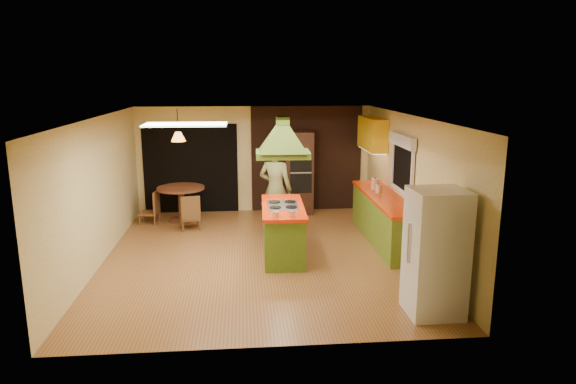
{
  "coord_description": "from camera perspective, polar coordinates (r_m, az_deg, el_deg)",
  "views": [
    {
      "loc": [
        -0.27,
        -8.84,
        3.17
      ],
      "look_at": [
        0.52,
        0.09,
        1.15
      ],
      "focal_mm": 32.0,
      "sensor_mm": 36.0,
      "label": 1
    }
  ],
  "objects": [
    {
      "name": "pendant_lamp",
      "position": [
        11.43,
        -12.09,
        6.03
      ],
      "size": [
        0.4,
        0.4,
        0.2
      ],
      "primitive_type": "cone",
      "rotation": [
        0.0,
        0.0,
        -0.37
      ],
      "color": "#FF9E3F",
      "rests_on": "ceiling_plane"
    },
    {
      "name": "ground",
      "position": [
        9.4,
        -3.16,
        -7.04
      ],
      "size": [
        6.5,
        6.5,
        0.0
      ],
      "primitive_type": "plane",
      "color": "#9A6332",
      "rests_on": "ground"
    },
    {
      "name": "chair_left",
      "position": [
        11.71,
        -15.21,
        -1.63
      ],
      "size": [
        0.45,
        0.45,
        0.73
      ],
      "primitive_type": null,
      "rotation": [
        0.0,
        0.0,
        -1.72
      ],
      "color": "brown",
      "rests_on": "ground"
    },
    {
      "name": "dining_table",
      "position": [
        11.66,
        -11.79,
        -0.56
      ],
      "size": [
        1.05,
        1.05,
        0.78
      ],
      "rotation": [
        0.0,
        0.0,
        0.43
      ],
      "color": "brown",
      "rests_on": "ground"
    },
    {
      "name": "canister_large",
      "position": [
        10.59,
        9.63,
        0.87
      ],
      "size": [
        0.17,
        0.17,
        0.23
      ],
      "primitive_type": "cylinder",
      "rotation": [
        0.0,
        0.0,
        -0.1
      ],
      "color": "beige",
      "rests_on": "right_counter"
    },
    {
      "name": "nook_opening",
      "position": [
        12.32,
        -10.74,
        2.56
      ],
      "size": [
        2.2,
        0.03,
        2.1
      ],
      "primitive_type": "cube",
      "color": "black",
      "rests_on": "ground"
    },
    {
      "name": "canister_small",
      "position": [
        10.32,
        10.04,
        0.36
      ],
      "size": [
        0.15,
        0.15,
        0.16
      ],
      "primitive_type": "cylinder",
      "rotation": [
        0.0,
        0.0,
        -0.3
      ],
      "color": "beige",
      "rests_on": "right_counter"
    },
    {
      "name": "chair_near",
      "position": [
        11.04,
        -10.84,
        -2.18
      ],
      "size": [
        0.49,
        0.49,
        0.76
      ],
      "primitive_type": null,
      "rotation": [
        0.0,
        0.0,
        3.35
      ],
      "color": "brown",
      "rests_on": "ground"
    },
    {
      "name": "refrigerator",
      "position": [
        7.18,
        16.09,
        -6.51
      ],
      "size": [
        0.73,
        0.69,
        1.74
      ],
      "primitive_type": "cube",
      "rotation": [
        0.0,
        0.0,
        0.02
      ],
      "color": "white",
      "rests_on": "ground"
    },
    {
      "name": "ceiling_plane",
      "position": [
        8.87,
        -3.35,
        8.34
      ],
      "size": [
        6.5,
        6.5,
        0.0
      ],
      "primitive_type": "plane",
      "rotation": [
        3.14,
        0.0,
        0.0
      ],
      "color": "silver",
      "rests_on": "room_walls"
    },
    {
      "name": "room_walls",
      "position": [
        9.05,
        -3.25,
        0.43
      ],
      "size": [
        5.5,
        6.5,
        6.5
      ],
      "color": "beige",
      "rests_on": "ground"
    },
    {
      "name": "man",
      "position": [
        10.37,
        -1.4,
        0.29
      ],
      "size": [
        0.81,
        0.7,
        1.89
      ],
      "primitive_type": "imported",
      "rotation": [
        0.0,
        0.0,
        2.71
      ],
      "color": "brown",
      "rests_on": "ground"
    },
    {
      "name": "right_counter",
      "position": [
        10.19,
        10.61,
        -2.93
      ],
      "size": [
        0.62,
        3.05,
        0.92
      ],
      "color": "olive",
      "rests_on": "ground"
    },
    {
      "name": "brick_panel",
      "position": [
        12.32,
        2.08,
        3.72
      ],
      "size": [
        2.64,
        0.03,
        2.5
      ],
      "primitive_type": "cube",
      "color": "#381E14",
      "rests_on": "ground"
    },
    {
      "name": "canister_medium",
      "position": [
        10.62,
        9.6,
        0.82
      ],
      "size": [
        0.16,
        0.16,
        0.2
      ],
      "primitive_type": "cylinder",
      "rotation": [
        0.0,
        0.0,
        0.13
      ],
      "color": "beige",
      "rests_on": "right_counter"
    },
    {
      "name": "upper_cabinets",
      "position": [
        11.47,
        9.35,
        6.42
      ],
      "size": [
        0.34,
        1.4,
        0.7
      ],
      "primitive_type": "cube",
      "color": "yellow",
      "rests_on": "room_walls"
    },
    {
      "name": "fluor_panel",
      "position": [
        7.72,
        -11.32,
        7.36
      ],
      "size": [
        1.2,
        0.6,
        0.03
      ],
      "primitive_type": "cube",
      "color": "white",
      "rests_on": "ceiling_plane"
    },
    {
      "name": "wall_oven",
      "position": [
        12.07,
        1.3,
        2.17
      ],
      "size": [
        0.68,
        0.64,
        1.93
      ],
      "rotation": [
        0.0,
        0.0,
        -0.07
      ],
      "color": "#422315",
      "rests_on": "ground"
    },
    {
      "name": "kitchen_island",
      "position": [
        9.26,
        -0.56,
        -4.27
      ],
      "size": [
        0.8,
        1.87,
        0.94
      ],
      "rotation": [
        0.0,
        0.0,
        -0.03
      ],
      "color": "#567B1E",
      "rests_on": "ground"
    },
    {
      "name": "window_right",
      "position": [
        9.81,
        12.62,
        4.19
      ],
      "size": [
        0.12,
        1.35,
        1.06
      ],
      "color": "black",
      "rests_on": "room_walls"
    },
    {
      "name": "range_hood",
      "position": [
        8.91,
        -0.59,
        6.8
      ],
      "size": [
        0.95,
        0.7,
        0.78
      ],
      "rotation": [
        0.0,
        0.0,
        -0.03
      ],
      "color": "#496419",
      "rests_on": "ceiling_plane"
    }
  ]
}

